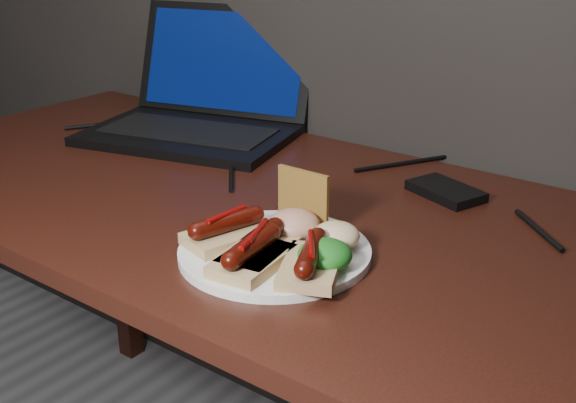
# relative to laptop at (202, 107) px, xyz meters

# --- Properties ---
(desk) EXTENTS (1.40, 0.70, 0.75)m
(desk) POSITION_rel_laptop_xyz_m (0.26, -0.23, -0.14)
(desk) COLOR #36150D
(desk) RESTS_ON ground
(laptop) EXTENTS (0.48, 0.45, 0.25)m
(laptop) POSITION_rel_laptop_xyz_m (0.00, 0.00, 0.00)
(laptop) COLOR black
(laptop) RESTS_ON desk
(hard_drive) EXTENTS (0.14, 0.11, 0.02)m
(hard_drive) POSITION_rel_laptop_xyz_m (0.57, -0.03, -0.04)
(hard_drive) COLOR black
(hard_drive) RESTS_ON desk
(desk_cables) EXTENTS (1.04, 0.40, 0.01)m
(desk_cables) POSITION_rel_laptop_xyz_m (0.28, -0.06, -0.05)
(desk_cables) COLOR black
(desk_cables) RESTS_ON desk
(plate) EXTENTS (0.31, 0.31, 0.01)m
(plate) POSITION_rel_laptop_xyz_m (0.48, -0.37, -0.05)
(plate) COLOR white
(plate) RESTS_ON desk
(bread_sausage_left) EXTENTS (0.10, 0.13, 0.04)m
(bread_sausage_left) POSITION_rel_laptop_xyz_m (0.42, -0.39, -0.02)
(bread_sausage_left) COLOR #D5B97D
(bread_sausage_left) RESTS_ON plate
(bread_sausage_center) EXTENTS (0.09, 0.13, 0.04)m
(bread_sausage_center) POSITION_rel_laptop_xyz_m (0.49, -0.41, -0.02)
(bread_sausage_center) COLOR #D5B97D
(bread_sausage_center) RESTS_ON plate
(bread_sausage_right) EXTENTS (0.11, 0.13, 0.04)m
(bread_sausage_right) POSITION_rel_laptop_xyz_m (0.57, -0.40, -0.02)
(bread_sausage_right) COLOR #D5B97D
(bread_sausage_right) RESTS_ON plate
(bread_sausage_extra) EXTENTS (0.08, 0.12, 0.04)m
(bread_sausage_extra) POSITION_rel_laptop_xyz_m (0.50, -0.43, -0.02)
(bread_sausage_extra) COLOR #D5B97D
(bread_sausage_extra) RESTS_ON plate
(crispbread) EXTENTS (0.09, 0.01, 0.08)m
(crispbread) POSITION_rel_laptop_xyz_m (0.47, -0.29, 0.00)
(crispbread) COLOR #AC7C2F
(crispbread) RESTS_ON plate
(salad_greens) EXTENTS (0.07, 0.07, 0.04)m
(salad_greens) POSITION_rel_laptop_xyz_m (0.57, -0.38, -0.02)
(salad_greens) COLOR #105014
(salad_greens) RESTS_ON plate
(salsa_mound) EXTENTS (0.07, 0.07, 0.04)m
(salsa_mound) POSITION_rel_laptop_xyz_m (0.48, -0.33, -0.02)
(salsa_mound) COLOR maroon
(salsa_mound) RESTS_ON plate
(coleslaw_mound) EXTENTS (0.06, 0.06, 0.04)m
(coleslaw_mound) POSITION_rel_laptop_xyz_m (0.55, -0.32, -0.02)
(coleslaw_mound) COLOR beige
(coleslaw_mound) RESTS_ON plate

